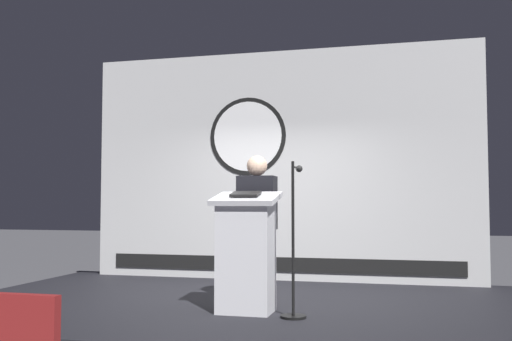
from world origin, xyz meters
The scene contains 6 objects.
ground_plane centered at (0.00, 0.00, 0.00)m, with size 40.00×40.00×0.00m, color #4C4C51.
stage_platform centered at (0.00, 0.00, 0.15)m, with size 6.40×4.00×0.30m, color black.
banner_display centered at (-0.01, 1.85, 1.90)m, with size 5.48×0.12×3.21m.
podium centered at (0.17, -0.57, 0.88)m, with size 0.64×0.50×1.19m.
speaker_person centered at (0.16, -0.09, 1.10)m, with size 0.40×0.26×1.57m.
microphone_stand centered at (0.67, -0.67, 0.81)m, with size 0.24×0.50×1.46m.
Camera 1 is at (1.67, -6.06, 1.36)m, focal length 40.51 mm.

